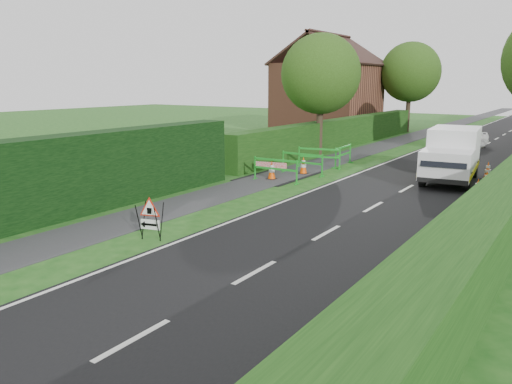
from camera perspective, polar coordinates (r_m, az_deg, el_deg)
The scene contains 21 objects.
ground at distance 11.82m, azimuth -13.11°, elevation -8.00°, with size 120.00×120.00×0.00m, color #184C15.
road_surface at distance 43.03m, azimuth 26.31°, elevation 5.78°, with size 6.00×90.00×0.02m, color black.
footpath at distance 44.10m, azimuth 19.21°, elevation 6.51°, with size 2.00×90.00×0.02m, color #2D2D30.
hedge_west_near at distance 15.72m, azimuth -25.70°, elevation -3.80°, with size 1.10×18.00×2.50m, color black.
hedge_west_far at distance 32.54m, azimuth 9.76°, elevation 5.12°, with size 1.00×24.00×1.80m, color #14380F.
house_west at distance 41.67m, azimuth 8.17°, elevation 10.75°, with size 7.50×7.40×7.88m.
tree_nw at distance 28.50m, azimuth 7.43°, elevation 13.21°, with size 4.40×4.40×6.70m.
tree_fw at distance 43.40m, azimuth 17.23°, elevation 12.95°, with size 4.80×4.80×7.24m.
triangle_sign at distance 13.24m, azimuth -12.16°, elevation -2.64°, with size 0.83×0.83×0.98m.
works_van at distance 22.23m, azimuth 21.48°, elevation 4.08°, with size 2.40×4.96×2.18m.
traffic_cone_0 at distance 19.02m, azimuth 23.98°, elevation 0.24°, with size 0.38×0.38×0.79m.
traffic_cone_1 at distance 20.85m, azimuth 24.85°, elevation 1.16°, with size 0.38×0.38×0.79m.
traffic_cone_2 at distance 23.26m, azimuth 24.97°, elevation 2.21°, with size 0.38×0.38×0.79m.
traffic_cone_3 at distance 21.24m, azimuth 1.80°, elevation 2.50°, with size 0.38×0.38×0.79m.
traffic_cone_4 at distance 22.58m, azimuth 5.44°, elevation 3.05°, with size 0.38×0.38×0.79m.
ped_barrier_0 at distance 20.64m, azimuth 2.23°, elevation 2.88°, with size 2.07×0.41×1.00m.
ped_barrier_1 at distance 22.38m, azimuth 5.31°, elevation 3.59°, with size 2.07×0.39×1.00m.
ped_barrier_2 at distance 24.17m, azimuth 7.24°, elevation 4.20°, with size 2.09×0.81×1.00m.
ped_barrier_3 at distance 25.12m, azimuth 9.94°, elevation 4.43°, with size 0.47×2.08×1.00m.
redwhite_plank at distance 22.31m, azimuth 1.66°, elevation 1.97°, with size 1.50×0.04×0.25m, color red.
hatchback_car at distance 33.80m, azimuth 22.66°, elevation 5.72°, with size 1.53×3.81×1.30m, color white.
Camera 1 is at (8.22, -7.45, 4.07)m, focal length 35.00 mm.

